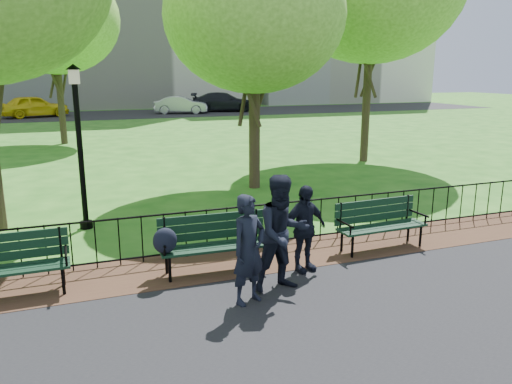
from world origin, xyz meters
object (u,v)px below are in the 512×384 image
object	(u,v)px
park_bench_right_a	(379,219)
tree_near_e	(254,15)
park_bench_main	(196,238)
sedan_silver	(181,105)
person_left	(249,250)
park_bench_left_a	(5,259)
person_right	(304,229)
tree_far_c	(53,18)
sedan_dark	(224,102)
lamppost	(79,142)
person_mid	(283,233)
taxi	(34,106)

from	to	relation	value
park_bench_right_a	tree_near_e	bearing A→B (deg)	92.28
park_bench_main	sedan_silver	xyz separation A→B (m)	(6.74, 32.95, 0.07)
person_left	park_bench_left_a	bearing A→B (deg)	132.21
park_bench_main	person_right	xyz separation A→B (m)	(1.77, -0.49, 0.12)
park_bench_main	tree_far_c	size ratio (longest dim) A/B	0.25
tree_near_e	tree_far_c	world-z (taller)	tree_far_c
tree_near_e	person_right	bearing A→B (deg)	-102.61
tree_far_c	sedan_dark	xyz separation A→B (m)	(12.91, 16.23, -4.94)
lamppost	person_left	size ratio (longest dim) A/B	2.13
person_right	person_mid	bearing A→B (deg)	-149.92
park_bench_left_a	taxi	size ratio (longest dim) A/B	0.39
park_bench_right_a	tree_far_c	bearing A→B (deg)	105.86
park_bench_main	tree_far_c	bearing A→B (deg)	99.27
park_bench_main	lamppost	bearing A→B (deg)	118.74
tree_far_c	person_mid	xyz separation A→B (m)	(3.32, -18.84, -4.81)
park_bench_left_a	person_right	xyz separation A→B (m)	(4.73, -0.69, 0.17)
lamppost	person_right	world-z (taller)	lamppost
sedan_silver	sedan_dark	distance (m)	4.11
tree_far_c	person_left	size ratio (longest dim) A/B	4.98
person_right	taxi	bearing A→B (deg)	88.65
lamppost	park_bench_right_a	bearing A→B (deg)	-31.92
person_mid	sedan_silver	bearing A→B (deg)	76.94
tree_near_e	taxi	world-z (taller)	tree_near_e
tree_far_c	person_left	distance (m)	19.89
park_bench_right_a	person_right	distance (m)	1.98
lamppost	taxi	world-z (taller)	lamppost
park_bench_main	park_bench_right_a	size ratio (longest dim) A/B	1.10
sedan_silver	person_left	bearing A→B (deg)	-174.05
park_bench_left_a	taxi	xyz separation A→B (m)	(-1.35, 33.26, 0.23)
park_bench_main	taxi	world-z (taller)	taxi
tree_far_c	taxi	size ratio (longest dim) A/B	1.71
park_bench_main	tree_near_e	distance (m)	7.90
tree_near_e	sedan_dark	size ratio (longest dim) A/B	1.28
park_bench_main	park_bench_left_a	world-z (taller)	park_bench_main
park_bench_left_a	person_mid	size ratio (longest dim) A/B	1.00
sedan_dark	person_mid	bearing A→B (deg)	-177.03
park_bench_right_a	person_right	bearing A→B (deg)	-166.30
person_left	sedan_dark	bearing A→B (deg)	49.89
sedan_silver	person_right	bearing A→B (deg)	-172.13
tree_near_e	sedan_dark	distance (m)	29.43
sedan_dark	park_bench_main	bearing A→B (deg)	-179.23
tree_near_e	tree_far_c	size ratio (longest dim) A/B	0.85
park_bench_main	tree_far_c	xyz separation A→B (m)	(-2.20, 17.77, 5.10)
park_bench_left_a	park_bench_right_a	xyz separation A→B (m)	(6.62, -0.14, -0.01)
park_bench_main	tree_near_e	world-z (taller)	tree_near_e
person_left	taxi	distance (m)	35.11
park_bench_main	tree_near_e	bearing A→B (deg)	63.59
person_left	person_right	distance (m)	1.54
taxi	sedan_dark	size ratio (longest dim) A/B	0.87
person_left	taxi	world-z (taller)	person_left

